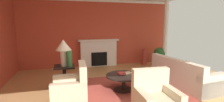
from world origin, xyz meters
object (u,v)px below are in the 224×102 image
at_px(coffee_table, 124,79).
at_px(vase_on_side_table, 69,59).
at_px(armchair_near_window, 71,90).
at_px(side_table, 65,76).
at_px(potted_plant, 160,55).
at_px(fireplace, 99,54).
at_px(vase_tall_corner, 144,57).
at_px(table_lamp, 63,48).
at_px(sofa, 182,76).

height_order(coffee_table, vase_on_side_table, vase_on_side_table).
relative_size(armchair_near_window, side_table, 1.36).
height_order(vase_on_side_table, potted_plant, vase_on_side_table).
xyz_separation_m(fireplace, side_table, (-1.46, -2.42, -0.17)).
xyz_separation_m(armchair_near_window, vase_tall_corner, (3.40, 3.01, 0.05)).
height_order(fireplace, vase_on_side_table, fireplace).
bearing_deg(table_lamp, potted_plant, 23.40).
distance_m(side_table, potted_plant, 4.53).
distance_m(sofa, armchair_near_window, 3.36).
bearing_deg(table_lamp, vase_tall_corner, 30.84).
distance_m(vase_on_side_table, potted_plant, 4.47).
xyz_separation_m(side_table, vase_on_side_table, (0.15, -0.12, 0.53)).
distance_m(armchair_near_window, potted_plant, 4.82).
relative_size(armchair_near_window, vase_on_side_table, 2.09).
height_order(coffee_table, side_table, side_table).
bearing_deg(fireplace, vase_on_side_table, -117.33).
height_order(vase_tall_corner, vase_on_side_table, vase_on_side_table).
distance_m(coffee_table, table_lamp, 1.91).
bearing_deg(vase_tall_corner, side_table, -149.16).
height_order(armchair_near_window, table_lamp, table_lamp).
height_order(armchair_near_window, vase_on_side_table, vase_on_side_table).
height_order(armchair_near_window, coffee_table, armchair_near_window).
bearing_deg(sofa, side_table, 170.02).
bearing_deg(potted_plant, sofa, -105.26).
relative_size(armchair_near_window, coffee_table, 0.95).
bearing_deg(vase_on_side_table, potted_plant, 25.59).
bearing_deg(sofa, vase_on_side_table, 171.58).
bearing_deg(sofa, coffee_table, 176.71).
relative_size(sofa, coffee_table, 2.18).
bearing_deg(side_table, fireplace, 58.86).
distance_m(table_lamp, vase_tall_corner, 4.23).
xyz_separation_m(armchair_near_window, vase_on_side_table, (-0.00, 0.76, 0.62)).
relative_size(vase_tall_corner, vase_on_side_table, 1.58).
bearing_deg(sofa, fireplace, 123.79).
bearing_deg(sofa, potted_plant, 74.74).
bearing_deg(coffee_table, fireplace, 92.94).
height_order(fireplace, potted_plant, fireplace).
height_order(armchair_near_window, vase_tall_corner, armchair_near_window).
bearing_deg(fireplace, armchair_near_window, -111.62).
distance_m(sofa, vase_on_side_table, 3.44).
relative_size(table_lamp, vase_tall_corner, 1.04).
relative_size(side_table, vase_tall_corner, 0.98).
relative_size(armchair_near_window, vase_tall_corner, 1.32).
height_order(table_lamp, vase_tall_corner, table_lamp).
relative_size(coffee_table, table_lamp, 1.33).
height_order(fireplace, coffee_table, fireplace).
xyz_separation_m(sofa, vase_tall_corner, (0.06, 2.74, 0.06)).
xyz_separation_m(table_lamp, vase_tall_corner, (3.56, 2.12, -0.87)).
bearing_deg(side_table, vase_tall_corner, 30.84).
height_order(side_table, table_lamp, table_lamp).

